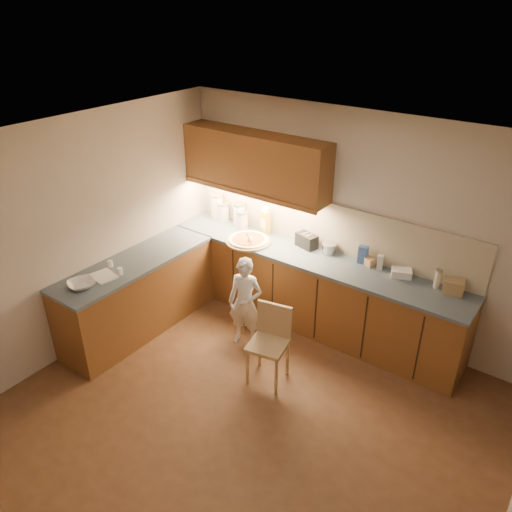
% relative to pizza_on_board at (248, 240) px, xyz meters
% --- Properties ---
extents(room, '(4.54, 4.50, 2.62)m').
position_rel_pizza_on_board_xyz_m(room, '(1.18, -1.56, 0.73)').
color(room, brown).
rests_on(room, ground).
extents(l_counter, '(3.77, 2.62, 0.92)m').
position_rel_pizza_on_board_xyz_m(l_counter, '(0.26, -0.31, -0.48)').
color(l_counter, brown).
rests_on(l_counter, ground).
extents(backsplash, '(3.75, 0.02, 0.58)m').
position_rel_pizza_on_board_xyz_m(backsplash, '(0.80, 0.42, 0.27)').
color(backsplash, '#BBAF91').
rests_on(backsplash, l_counter).
extents(upper_cabinets, '(1.95, 0.36, 0.73)m').
position_rel_pizza_on_board_xyz_m(upper_cabinets, '(-0.10, 0.26, 0.90)').
color(upper_cabinets, brown).
rests_on(upper_cabinets, ground).
extents(pizza_on_board, '(0.56, 0.56, 0.23)m').
position_rel_pizza_on_board_xyz_m(pizza_on_board, '(0.00, 0.00, 0.00)').
color(pizza_on_board, '#A98354').
rests_on(pizza_on_board, l_counter).
extents(child, '(0.45, 0.36, 1.09)m').
position_rel_pizza_on_board_xyz_m(child, '(0.44, -0.65, -0.40)').
color(child, silver).
rests_on(child, ground).
extents(wooden_chair, '(0.45, 0.45, 0.84)m').
position_rel_pizza_on_board_xyz_m(wooden_chair, '(0.99, -0.95, -0.46)').
color(wooden_chair, tan).
rests_on(wooden_chair, ground).
extents(mixing_bowl, '(0.35, 0.35, 0.07)m').
position_rel_pizza_on_board_xyz_m(mixing_bowl, '(-0.77, -1.87, 0.01)').
color(mixing_bowl, white).
rests_on(mixing_bowl, l_counter).
extents(canister_a, '(0.18, 0.18, 0.35)m').
position_rel_pizza_on_board_xyz_m(canister_a, '(-0.77, 0.33, 0.15)').
color(canister_a, silver).
rests_on(canister_a, l_counter).
extents(canister_b, '(0.15, 0.15, 0.26)m').
position_rel_pizza_on_board_xyz_m(canister_b, '(-0.65, 0.32, 0.10)').
color(canister_b, silver).
rests_on(canister_b, l_counter).
extents(canister_c, '(0.16, 0.16, 0.31)m').
position_rel_pizza_on_board_xyz_m(canister_c, '(-0.40, 0.33, 0.13)').
color(canister_c, white).
rests_on(canister_c, l_counter).
extents(canister_d, '(0.15, 0.15, 0.24)m').
position_rel_pizza_on_board_xyz_m(canister_d, '(-0.30, 0.27, 0.10)').
color(canister_d, silver).
rests_on(canister_d, l_counter).
extents(oil_jug, '(0.14, 0.12, 0.36)m').
position_rel_pizza_on_board_xyz_m(oil_jug, '(0.02, 0.33, 0.14)').
color(oil_jug, gold).
rests_on(oil_jug, l_counter).
extents(toaster, '(0.29, 0.21, 0.17)m').
position_rel_pizza_on_board_xyz_m(toaster, '(0.64, 0.31, 0.06)').
color(toaster, black).
rests_on(toaster, l_counter).
extents(steel_pot, '(0.17, 0.17, 0.13)m').
position_rel_pizza_on_board_xyz_m(steel_pot, '(0.94, 0.32, 0.04)').
color(steel_pot, '#A7A7AB').
rests_on(steel_pot, l_counter).
extents(blue_box, '(0.11, 0.08, 0.21)m').
position_rel_pizza_on_board_xyz_m(blue_box, '(1.36, 0.34, 0.08)').
color(blue_box, '#34539C').
rests_on(blue_box, l_counter).
extents(card_box_a, '(0.16, 0.14, 0.09)m').
position_rel_pizza_on_board_xyz_m(card_box_a, '(1.44, 0.34, 0.02)').
color(card_box_a, tan).
rests_on(card_box_a, l_counter).
extents(white_bottle, '(0.08, 0.08, 0.18)m').
position_rel_pizza_on_board_xyz_m(white_bottle, '(1.58, 0.31, 0.06)').
color(white_bottle, silver).
rests_on(white_bottle, l_counter).
extents(flat_pack, '(0.25, 0.22, 0.08)m').
position_rel_pizza_on_board_xyz_m(flat_pack, '(1.84, 0.31, 0.02)').
color(flat_pack, white).
rests_on(flat_pack, l_counter).
extents(tall_jar, '(0.07, 0.07, 0.21)m').
position_rel_pizza_on_board_xyz_m(tall_jar, '(2.22, 0.30, 0.08)').
color(tall_jar, silver).
rests_on(tall_jar, l_counter).
extents(card_box_b, '(0.23, 0.20, 0.15)m').
position_rel_pizza_on_board_xyz_m(card_box_b, '(2.39, 0.30, 0.05)').
color(card_box_b, tan).
rests_on(card_box_b, l_counter).
extents(dough_cloth, '(0.31, 0.27, 0.02)m').
position_rel_pizza_on_board_xyz_m(dough_cloth, '(-0.76, -1.60, -0.01)').
color(dough_cloth, white).
rests_on(dough_cloth, l_counter).
extents(spice_jar_a, '(0.06, 0.06, 0.08)m').
position_rel_pizza_on_board_xyz_m(spice_jar_a, '(-0.88, -1.41, 0.01)').
color(spice_jar_a, white).
rests_on(spice_jar_a, l_counter).
extents(spice_jar_b, '(0.07, 0.07, 0.08)m').
position_rel_pizza_on_board_xyz_m(spice_jar_b, '(-0.65, -1.46, 0.02)').
color(spice_jar_b, white).
rests_on(spice_jar_b, l_counter).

